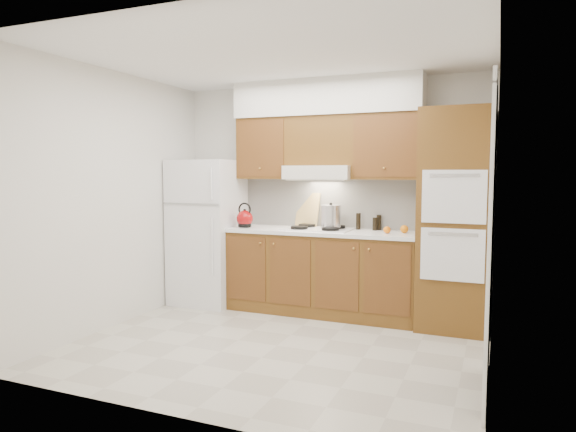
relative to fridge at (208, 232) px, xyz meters
The scene contains 26 objects.
floor 2.00m from the fridge, 39.06° to the right, with size 3.60×3.60×0.00m, color beige.
ceiling 2.51m from the fridge, 39.06° to the right, with size 3.60×3.60×0.00m, color white.
wall_back 1.52m from the fridge, 14.37° to the left, with size 3.60×0.02×2.60m, color silver.
wall_left 1.28m from the fridge, 109.11° to the right, with size 0.02×3.00×2.60m, color silver.
wall_right 3.43m from the fridge, 19.58° to the right, with size 0.02×3.00×2.60m, color silver.
fridge is the anchor object (origin of this frame).
base_cabinets 1.49m from the fridge, ahead, with size 2.11×0.60×0.90m, color brown.
countertop 1.43m from the fridge, ahead, with size 2.13×0.62×0.04m, color white.
backsplash 1.51m from the fridge, 13.56° to the left, with size 2.11×0.03×0.56m, color white.
oven_cabinet 2.86m from the fridge, ahead, with size 0.70×0.65×2.20m, color brown.
upper_cab_left 1.22m from the fridge, 15.78° to the left, with size 0.63×0.33×0.70m, color brown.
upper_cab_right 2.35m from the fridge, ahead, with size 0.73×0.33×0.70m, color brown.
range_hood 1.56m from the fridge, ahead, with size 0.75×0.45×0.15m, color silver.
upper_cab_over_hood 1.75m from the fridge, ahead, with size 0.75×0.33×0.55m, color brown.
soffit 2.11m from the fridge, ahead, with size 2.13×0.36×0.40m, color silver.
cooktop 1.38m from the fridge, ahead, with size 0.74×0.50×0.01m, color white.
doorway 3.53m from the fridge, 25.02° to the right, with size 0.02×0.90×2.10m, color black.
wall_clock 3.49m from the fridge, 10.48° to the right, with size 0.30×0.30×0.02m, color #3F3833.
kettle 0.57m from the fridge, ahead, with size 0.19×0.19×0.19m, color maroon.
cutting_board 1.24m from the fridge, 14.89° to the left, with size 0.30×0.02×0.40m, color tan.
stock_pot 1.53m from the fridge, ahead, with size 0.23×0.23×0.24m, color silver.
condiment_a 1.82m from the fridge, ahead, with size 0.05×0.05×0.18m, color black.
condiment_b 2.04m from the fridge, ahead, with size 0.05×0.05×0.17m, color black.
condiment_c 2.00m from the fridge, ahead, with size 0.05×0.05×0.14m, color black.
orange_near 2.17m from the fridge, ahead, with size 0.07×0.07×0.07m, color orange.
orange_far 2.33m from the fridge, ahead, with size 0.08×0.08×0.08m, color orange.
Camera 1 is at (1.83, -4.18, 1.58)m, focal length 32.00 mm.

